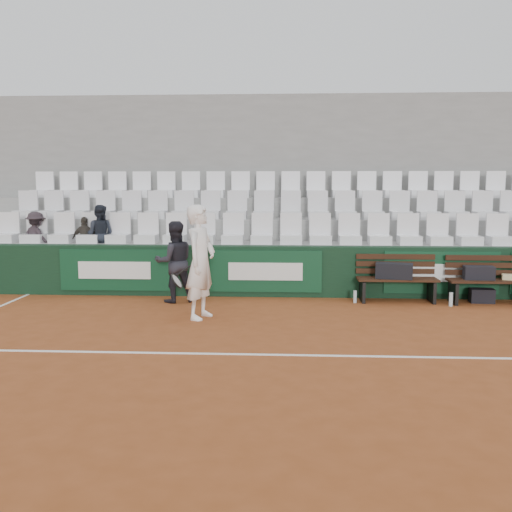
# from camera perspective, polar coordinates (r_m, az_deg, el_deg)

# --- Properties ---
(ground) EXTENTS (80.00, 80.00, 0.00)m
(ground) POSITION_cam_1_polar(r_m,az_deg,el_deg) (7.54, 1.40, -9.87)
(ground) COLOR brown
(ground) RESTS_ON ground
(court_baseline) EXTENTS (18.00, 0.06, 0.01)m
(court_baseline) POSITION_cam_1_polar(r_m,az_deg,el_deg) (7.54, 1.40, -9.84)
(court_baseline) COLOR white
(court_baseline) RESTS_ON ground
(back_barrier) EXTENTS (18.00, 0.34, 1.00)m
(back_barrier) POSITION_cam_1_polar(r_m,az_deg,el_deg) (11.33, 2.34, -1.52)
(back_barrier) COLOR black
(back_barrier) RESTS_ON ground
(grandstand_tier_front) EXTENTS (18.00, 0.95, 1.00)m
(grandstand_tier_front) POSITION_cam_1_polar(r_m,az_deg,el_deg) (11.96, 2.05, -1.06)
(grandstand_tier_front) COLOR gray
(grandstand_tier_front) RESTS_ON ground
(grandstand_tier_mid) EXTENTS (18.00, 0.95, 1.45)m
(grandstand_tier_mid) POSITION_cam_1_polar(r_m,az_deg,el_deg) (12.87, 2.13, 0.53)
(grandstand_tier_mid) COLOR #9A9A97
(grandstand_tier_mid) RESTS_ON ground
(grandstand_tier_back) EXTENTS (18.00, 0.95, 1.90)m
(grandstand_tier_back) POSITION_cam_1_polar(r_m,az_deg,el_deg) (13.79, 2.20, 1.91)
(grandstand_tier_back) COLOR gray
(grandstand_tier_back) RESTS_ON ground
(grandstand_rear_wall) EXTENTS (18.00, 0.30, 4.40)m
(grandstand_rear_wall) POSITION_cam_1_polar(r_m,az_deg,el_deg) (14.36, 2.26, 7.11)
(grandstand_rear_wall) COLOR gray
(grandstand_rear_wall) RESTS_ON ground
(seat_row_front) EXTENTS (11.90, 0.44, 0.63)m
(seat_row_front) POSITION_cam_1_polar(r_m,az_deg,el_deg) (11.69, 2.05, 2.77)
(seat_row_front) COLOR white
(seat_row_front) RESTS_ON grandstand_tier_front
(seat_row_mid) EXTENTS (11.90, 0.44, 0.63)m
(seat_row_mid) POSITION_cam_1_polar(r_m,az_deg,el_deg) (12.62, 2.14, 5.14)
(seat_row_mid) COLOR silver
(seat_row_mid) RESTS_ON grandstand_tier_mid
(seat_row_back) EXTENTS (11.90, 0.44, 0.63)m
(seat_row_back) POSITION_cam_1_polar(r_m,az_deg,el_deg) (13.56, 2.21, 7.18)
(seat_row_back) COLOR white
(seat_row_back) RESTS_ON grandstand_tier_back
(bench_left) EXTENTS (1.50, 0.56, 0.45)m
(bench_left) POSITION_cam_1_polar(r_m,az_deg,el_deg) (11.14, 13.91, -3.31)
(bench_left) COLOR #351C10
(bench_left) RESTS_ON ground
(bench_right) EXTENTS (1.50, 0.56, 0.45)m
(bench_right) POSITION_cam_1_polar(r_m,az_deg,el_deg) (11.49, 22.24, -3.32)
(bench_right) COLOR #32190F
(bench_right) RESTS_ON ground
(sports_bag_left) EXTENTS (0.72, 0.43, 0.29)m
(sports_bag_left) POSITION_cam_1_polar(r_m,az_deg,el_deg) (11.04, 13.65, -1.45)
(sports_bag_left) COLOR black
(sports_bag_left) RESTS_ON bench_left
(sports_bag_right) EXTENTS (0.55, 0.28, 0.25)m
(sports_bag_right) POSITION_cam_1_polar(r_m,az_deg,el_deg) (11.40, 21.39, -1.57)
(sports_bag_right) COLOR black
(sports_bag_right) RESTS_ON bench_right
(towel) EXTENTS (0.38, 0.32, 0.09)m
(towel) POSITION_cam_1_polar(r_m,az_deg,el_deg) (11.63, 24.18, -1.94)
(towel) COLOR beige
(towel) RESTS_ON bench_right
(sports_bag_ground) EXTENTS (0.45, 0.29, 0.26)m
(sports_bag_ground) POSITION_cam_1_polar(r_m,az_deg,el_deg) (11.56, 21.64, -3.70)
(sports_bag_ground) COLOR black
(sports_bag_ground) RESTS_ON ground
(water_bottle_near) EXTENTS (0.07, 0.07, 0.23)m
(water_bottle_near) POSITION_cam_1_polar(r_m,az_deg,el_deg) (10.88, 9.88, -4.03)
(water_bottle_near) COLOR silver
(water_bottle_near) RESTS_ON ground
(water_bottle_far) EXTENTS (0.07, 0.07, 0.25)m
(water_bottle_far) POSITION_cam_1_polar(r_m,az_deg,el_deg) (11.02, 18.91, -4.12)
(water_bottle_far) COLOR silver
(water_bottle_far) RESTS_ON ground
(tennis_player) EXTENTS (0.82, 0.79, 1.88)m
(tennis_player) POSITION_cam_1_polar(r_m,az_deg,el_deg) (9.42, -5.58, -0.61)
(tennis_player) COLOR white
(tennis_player) RESTS_ON ground
(ball_kid) EXTENTS (0.91, 0.82, 1.53)m
(ball_kid) POSITION_cam_1_polar(r_m,az_deg,el_deg) (10.82, -8.16, -0.57)
(ball_kid) COLOR black
(ball_kid) RESTS_ON ground
(spectator_a) EXTENTS (0.81, 0.66, 1.10)m
(spectator_a) POSITION_cam_1_polar(r_m,az_deg,el_deg) (12.86, -21.22, 3.73)
(spectator_a) COLOR #292126
(spectator_a) RESTS_ON grandstand_tier_front
(spectator_b) EXTENTS (0.59, 0.26, 0.99)m
(spectator_b) POSITION_cam_1_polar(r_m,az_deg,el_deg) (12.47, -16.77, 3.57)
(spectator_b) COLOR #34302A
(spectator_b) RESTS_ON grandstand_tier_front
(spectator_c) EXTENTS (0.62, 0.49, 1.24)m
(spectator_c) POSITION_cam_1_polar(r_m,az_deg,el_deg) (12.36, -15.41, 4.17)
(spectator_c) COLOR #1C212B
(spectator_c) RESTS_ON grandstand_tier_front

